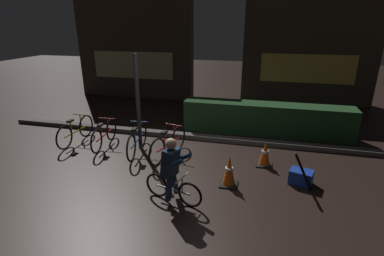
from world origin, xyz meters
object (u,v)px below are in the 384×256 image
object	(u,v)px
parked_bike_left_mid	(104,135)
parked_bike_leftmost	(76,131)
street_post	(138,103)
parked_bike_center_right	(168,144)
blue_crate	(301,177)
cyclist	(172,170)
parked_bike_center_left	(137,140)
traffic_cone_far	(265,154)
traffic_cone_near	(229,171)
closed_umbrella	(303,172)

from	to	relation	value
parked_bike_left_mid	parked_bike_leftmost	bearing A→B (deg)	82.67
street_post	parked_bike_center_right	xyz separation A→B (m)	(0.88, -0.34, -0.87)
blue_crate	cyclist	world-z (taller)	cyclist
parked_bike_center_left	parked_bike_center_right	world-z (taller)	parked_bike_center_right
street_post	traffic_cone_far	bearing A→B (deg)	-4.06
parked_bike_leftmost	parked_bike_center_right	distance (m)	2.75
parked_bike_leftmost	blue_crate	distance (m)	5.81
street_post	traffic_cone_near	distance (m)	2.94
parked_bike_leftmost	cyclist	world-z (taller)	cyclist
parked_bike_center_right	closed_umbrella	xyz separation A→B (m)	(3.00, -0.81, 0.05)
parked_bike_center_right	closed_umbrella	size ratio (longest dim) A/B	1.90
parked_bike_left_mid	parked_bike_center_left	world-z (taller)	parked_bike_center_left
parked_bike_leftmost	traffic_cone_near	world-z (taller)	parked_bike_leftmost
parked_bike_leftmost	closed_umbrella	xyz separation A→B (m)	(5.74, -1.08, 0.06)
parked_bike_leftmost	parked_bike_left_mid	world-z (taller)	parked_bike_leftmost
street_post	parked_bike_left_mid	xyz separation A→B (m)	(-0.97, -0.11, -0.89)
closed_umbrella	parked_bike_leftmost	bearing A→B (deg)	-14.84
traffic_cone_far	blue_crate	xyz separation A→B (m)	(0.74, -0.68, -0.13)
parked_bike_leftmost	parked_bike_center_left	size ratio (longest dim) A/B	0.98
traffic_cone_far	parked_bike_center_right	bearing A→B (deg)	-177.02
parked_bike_center_left	cyclist	distance (m)	2.37
traffic_cone_far	cyclist	bearing A→B (deg)	-130.76
parked_bike_leftmost	cyclist	bearing A→B (deg)	-119.42
traffic_cone_far	traffic_cone_near	bearing A→B (deg)	-122.34
street_post	closed_umbrella	world-z (taller)	street_post
closed_umbrella	traffic_cone_far	bearing A→B (deg)	-56.03
traffic_cone_near	blue_crate	xyz separation A→B (m)	(1.42, 0.40, -0.16)
parked_bike_center_right	closed_umbrella	world-z (taller)	closed_umbrella
street_post	traffic_cone_near	bearing A→B (deg)	-27.67
traffic_cone_far	parked_bike_center_left	bearing A→B (deg)	-178.96
traffic_cone_far	cyclist	xyz separation A→B (m)	(-1.62, -1.87, 0.34)
traffic_cone_near	cyclist	distance (m)	1.27
parked_bike_center_right	parked_bike_leftmost	bearing A→B (deg)	97.57
parked_bike_left_mid	parked_bike_center_right	distance (m)	1.87
cyclist	closed_umbrella	xyz separation A→B (m)	(2.34, 0.95, -0.24)
parked_bike_center_left	traffic_cone_near	bearing A→B (deg)	-119.68
traffic_cone_near	cyclist	bearing A→B (deg)	-139.48
traffic_cone_near	traffic_cone_far	bearing A→B (deg)	57.66
traffic_cone_far	closed_umbrella	bearing A→B (deg)	-51.85
parked_bike_center_left	closed_umbrella	distance (m)	3.94
street_post	cyclist	distance (m)	2.67
parked_bike_center_right	closed_umbrella	distance (m)	3.11
traffic_cone_far	closed_umbrella	xyz separation A→B (m)	(0.73, -0.93, 0.11)
parked_bike_center_left	cyclist	bearing A→B (deg)	-147.45
cyclist	closed_umbrella	distance (m)	2.54
parked_bike_left_mid	parked_bike_center_left	bearing A→B (deg)	-104.83
parked_bike_center_left	traffic_cone_far	bearing A→B (deg)	-95.90
traffic_cone_far	blue_crate	size ratio (longest dim) A/B	1.34
parked_bike_center_right	cyclist	size ratio (longest dim) A/B	1.29
parked_bike_center_right	blue_crate	distance (m)	3.07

